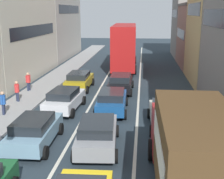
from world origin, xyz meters
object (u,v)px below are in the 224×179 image
object	(u,v)px
wagon_left_lane_second	(35,131)
hatchback_centre_lane_third	(112,101)
removalist_box_truck	(192,149)
sedan_centre_lane_second	(97,133)
pedestrian_far_sidewalk	(3,102)
sedan_right_lane_behind_truck	(167,115)
sedan_left_lane_third	(65,99)
coupe_centre_lane_fourth	(121,83)
bus_mid_queue_primary	(124,45)
pedestrian_near_kerb	(28,81)
pedestrian_mid_sidewalk	(17,91)
sedan_left_lane_fourth	(79,80)

from	to	relation	value
wagon_left_lane_second	hatchback_centre_lane_third	xyz separation A→B (m)	(3.29, 5.63, 0.00)
removalist_box_truck	sedan_centre_lane_second	distance (m)	5.57
pedestrian_far_sidewalk	sedan_right_lane_behind_truck	bearing A→B (deg)	-13.69
removalist_box_truck	sedan_right_lane_behind_truck	size ratio (longest dim) A/B	1.78
wagon_left_lane_second	sedan_right_lane_behind_truck	world-z (taller)	same
sedan_left_lane_third	pedestrian_far_sidewalk	size ratio (longest dim) A/B	2.65
coupe_centre_lane_fourth	bus_mid_queue_primary	size ratio (longest dim) A/B	0.41
pedestrian_near_kerb	pedestrian_far_sidewalk	world-z (taller)	same
hatchback_centre_lane_third	wagon_left_lane_second	bearing A→B (deg)	148.31
bus_mid_queue_primary	pedestrian_mid_sidewalk	world-z (taller)	bus_mid_queue_primary
pedestrian_near_kerb	removalist_box_truck	bearing A→B (deg)	-30.69
wagon_left_lane_second	bus_mid_queue_primary	size ratio (longest dim) A/B	0.41
wagon_left_lane_second	bus_mid_queue_primary	world-z (taller)	bus_mid_queue_primary
hatchback_centre_lane_third	coupe_centre_lane_fourth	xyz separation A→B (m)	(0.19, 5.33, 0.00)
pedestrian_mid_sidewalk	wagon_left_lane_second	bearing A→B (deg)	76.14
hatchback_centre_lane_third	pedestrian_far_sidewalk	bearing A→B (deg)	101.66
sedan_right_lane_behind_truck	bus_mid_queue_primary	distance (m)	18.84
sedan_centre_lane_second	sedan_right_lane_behind_truck	xyz separation A→B (m)	(3.56, 3.18, 0.00)
removalist_box_truck	sedan_centre_lane_second	bearing A→B (deg)	44.16
sedan_centre_lane_second	wagon_left_lane_second	size ratio (longest dim) A/B	1.02
bus_mid_queue_primary	sedan_right_lane_behind_truck	bearing A→B (deg)	-170.61
hatchback_centre_lane_third	bus_mid_queue_primary	bearing A→B (deg)	-0.80
sedan_left_lane_third	sedan_left_lane_fourth	size ratio (longest dim) A/B	1.02
sedan_centre_lane_second	coupe_centre_lane_fourth	distance (m)	11.02
removalist_box_truck	pedestrian_far_sidewalk	xyz separation A→B (m)	(-10.52, 7.95, -1.03)
pedestrian_far_sidewalk	wagon_left_lane_second	bearing A→B (deg)	-57.69
sedan_centre_lane_second	pedestrian_mid_sidewalk	bearing A→B (deg)	40.77
wagon_left_lane_second	pedestrian_mid_sidewalk	world-z (taller)	pedestrian_mid_sidewalk
coupe_centre_lane_fourth	sedan_centre_lane_second	bearing A→B (deg)	178.77
sedan_centre_lane_second	bus_mid_queue_primary	bearing A→B (deg)	-3.77
removalist_box_truck	sedan_left_lane_fourth	world-z (taller)	removalist_box_truck
hatchback_centre_lane_third	pedestrian_near_kerb	xyz separation A→B (m)	(-7.42, 4.48, 0.15)
bus_mid_queue_primary	hatchback_centre_lane_third	bearing A→B (deg)	178.93
coupe_centre_lane_fourth	pedestrian_near_kerb	distance (m)	7.66
removalist_box_truck	pedestrian_mid_sidewalk	size ratio (longest dim) A/B	4.66
sedan_left_lane_third	sedan_left_lane_fourth	xyz separation A→B (m)	(-0.22, 5.91, 0.00)
sedan_right_lane_behind_truck	pedestrian_near_kerb	size ratio (longest dim) A/B	2.62
coupe_centre_lane_fourth	sedan_right_lane_behind_truck	size ratio (longest dim) A/B	0.99
hatchback_centre_lane_third	sedan_right_lane_behind_truck	bearing A→B (deg)	-127.57
sedan_left_lane_third	coupe_centre_lane_fourth	distance (m)	6.33
coupe_centre_lane_fourth	pedestrian_near_kerb	bearing A→B (deg)	96.81
pedestrian_far_sidewalk	pedestrian_near_kerb	bearing A→B (deg)	87.42
removalist_box_truck	wagon_left_lane_second	distance (m)	8.11
sedan_centre_lane_second	sedan_left_lane_third	distance (m)	6.45
removalist_box_truck	sedan_left_lane_fourth	xyz separation A→B (m)	(-7.15, 15.42, -1.18)
sedan_left_lane_third	sedan_right_lane_behind_truck	xyz separation A→B (m)	(6.63, -2.49, 0.00)
sedan_centre_lane_second	sedan_left_lane_fourth	distance (m)	12.04
sedan_centre_lane_second	hatchback_centre_lane_third	distance (m)	5.69
coupe_centre_lane_fourth	pedestrian_mid_sidewalk	xyz separation A→B (m)	(-7.27, -3.97, 0.15)
sedan_left_lane_third	sedan_right_lane_behind_truck	size ratio (longest dim) A/B	1.01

